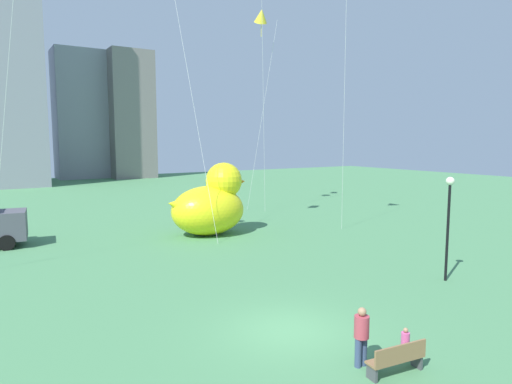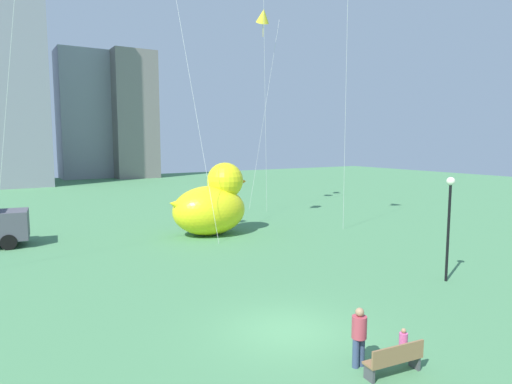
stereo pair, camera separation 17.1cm
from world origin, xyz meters
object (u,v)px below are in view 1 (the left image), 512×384
person_adult (361,334)px  person_child (405,343)px  lamppost (449,210)px  giant_inflatable_duck (211,204)px  kite_yellow (261,16)px  park_bench (397,358)px

person_adult → person_child: 1.41m
person_adult → lamppost: size_ratio=0.36×
giant_inflatable_duck → lamppost: giant_inflatable_duck is taller
giant_inflatable_duck → lamppost: 15.33m
person_adult → kite_yellow: kite_yellow is taller
person_child → lamppost: 8.99m
person_child → kite_yellow: 31.58m
park_bench → giant_inflatable_duck: bearing=78.5°
person_adult → person_child: person_adult is taller
park_bench → kite_yellow: 32.23m
lamppost → kite_yellow: 24.99m
giant_inflatable_duck → lamppost: size_ratio=1.24×
person_child → giant_inflatable_duck: 18.95m
park_bench → person_adult: person_adult is taller
person_adult → lamppost: bearing=22.0°
person_adult → lamppost: 9.82m
park_bench → person_child: size_ratio=1.78×
lamppost → park_bench: bearing=-152.1°
person_adult → person_child: size_ratio=1.71×
park_bench → kite_yellow: size_ratio=0.10×
person_adult → kite_yellow: size_ratio=0.10×
giant_inflatable_duck → kite_yellow: (7.96, 6.21, 14.58)m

